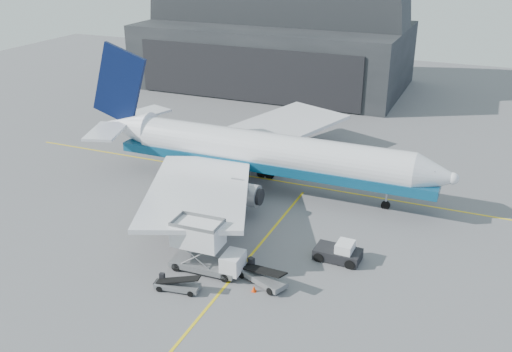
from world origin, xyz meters
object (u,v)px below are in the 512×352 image
at_px(pushback_tug, 339,253).
at_px(belt_loader_b, 262,276).
at_px(catering_truck, 204,247).
at_px(belt_loader_a, 177,285).
at_px(airliner, 256,151).

relative_size(pushback_tug, belt_loader_b, 0.84).
height_order(pushback_tug, belt_loader_b, belt_loader_b).
distance_m(pushback_tug, belt_loader_b, 8.13).
distance_m(catering_truck, belt_loader_a, 4.20).
xyz_separation_m(airliner, belt_loader_b, (8.41, -18.63, -3.86)).
bearing_deg(airliner, catering_truck, -81.00).
bearing_deg(pushback_tug, airliner, 139.34).
distance_m(belt_loader_a, belt_loader_b, 7.29).
relative_size(belt_loader_a, belt_loader_b, 0.82).
height_order(airliner, catering_truck, airliner).
bearing_deg(airliner, pushback_tug, -42.28).
xyz_separation_m(airliner, catering_truck, (2.97, -18.79, -2.14)).
height_order(pushback_tug, belt_loader_a, pushback_tug).
relative_size(airliner, catering_truck, 6.76).
xyz_separation_m(pushback_tug, belt_loader_b, (-5.20, -6.25, -0.14)).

